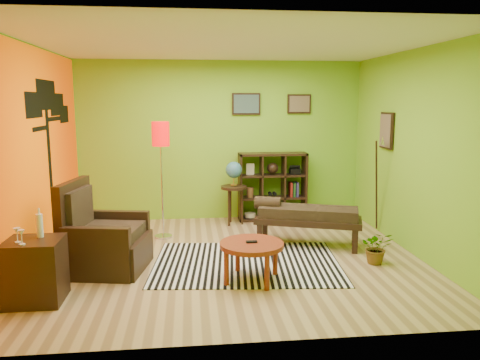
{
  "coord_description": "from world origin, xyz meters",
  "views": [
    {
      "loc": [
        -0.57,
        -6.03,
        2.09
      ],
      "look_at": [
        0.11,
        0.13,
        1.05
      ],
      "focal_mm": 35.0,
      "sensor_mm": 36.0,
      "label": 1
    }
  ],
  "objects": [
    {
      "name": "ground",
      "position": [
        0.0,
        0.0,
        0.0
      ],
      "size": [
        5.0,
        5.0,
        0.0
      ],
      "primitive_type": "plane",
      "color": "tan",
      "rests_on": "ground"
    },
    {
      "name": "side_cabinet",
      "position": [
        -2.2,
        -1.14,
        0.34
      ],
      "size": [
        0.57,
        0.52,
        0.99
      ],
      "color": "black",
      "rests_on": "ground"
    },
    {
      "name": "cube_shelf",
      "position": [
        0.91,
        2.03,
        0.6
      ],
      "size": [
        1.2,
        0.35,
        1.2
      ],
      "color": "black",
      "rests_on": "ground"
    },
    {
      "name": "zebra_rug",
      "position": [
        0.16,
        -0.22,
        0.01
      ],
      "size": [
        2.55,
        1.95,
        0.01
      ],
      "primitive_type": "cube",
      "rotation": [
        0.0,
        0.0,
        -0.09
      ],
      "color": "white",
      "rests_on": "ground"
    },
    {
      "name": "globe_table",
      "position": [
        0.19,
        1.77,
        0.82
      ],
      "size": [
        0.45,
        0.45,
        1.09
      ],
      "color": "black",
      "rests_on": "ground"
    },
    {
      "name": "room_shell",
      "position": [
        -0.09,
        0.01,
        1.8
      ],
      "size": [
        5.04,
        4.54,
        2.82
      ],
      "color": "#7DC228",
      "rests_on": "ground"
    },
    {
      "name": "potted_plant",
      "position": [
        1.84,
        -0.41,
        0.17
      ],
      "size": [
        0.49,
        0.52,
        0.34
      ],
      "primitive_type": "imported",
      "rotation": [
        0.0,
        0.0,
        -0.26
      ],
      "color": "#26661E",
      "rests_on": "ground"
    },
    {
      "name": "coffee_table",
      "position": [
        0.14,
        -0.81,
        0.4
      ],
      "size": [
        0.76,
        0.76,
        0.48
      ],
      "color": "maroon",
      "rests_on": "ground"
    },
    {
      "name": "armchair",
      "position": [
        -1.67,
        -0.23,
        0.34
      ],
      "size": [
        1.07,
        1.07,
        1.13
      ],
      "color": "black",
      "rests_on": "ground"
    },
    {
      "name": "bench",
      "position": [
        1.1,
        0.47,
        0.45
      ],
      "size": [
        1.62,
        1.01,
        0.71
      ],
      "color": "black",
      "rests_on": "ground"
    },
    {
      "name": "floor_lamp",
      "position": [
        -0.99,
        1.1,
        1.45
      ],
      "size": [
        0.27,
        0.27,
        1.79
      ],
      "color": "silver",
      "rests_on": "ground"
    }
  ]
}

